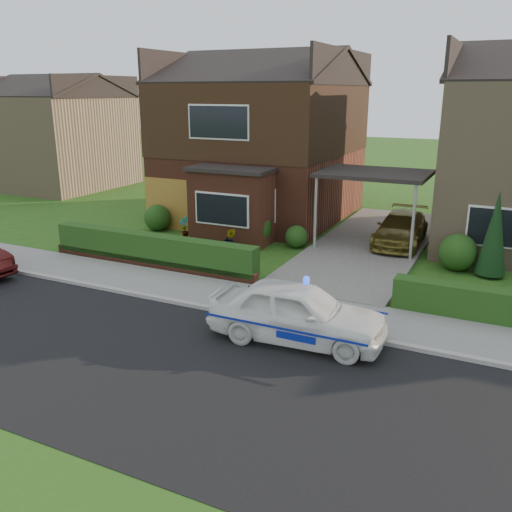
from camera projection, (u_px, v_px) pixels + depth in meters
The scene contains 21 objects.
ground at pixel (230, 384), 10.66m from camera, with size 120.00×120.00×0.00m, color #1E5216.
road at pixel (230, 384), 10.66m from camera, with size 60.00×6.00×0.02m, color black.
kerb at pixel (289, 324), 13.27m from camera, with size 60.00×0.16×0.12m, color #9E9993.
sidewalk at pixel (304, 309), 14.18m from camera, with size 60.00×2.00×0.10m, color slate.
driveway at pixel (370, 244), 20.12m from camera, with size 3.80×12.00×0.12m, color #666059.
house_left at pixel (263, 131), 23.92m from camera, with size 7.50×9.53×7.25m.
carport_link at pixel (375, 175), 19.32m from camera, with size 3.80×3.00×2.77m.
garage_door at pixel (168, 204), 22.35m from camera, with size 2.20×0.10×2.10m, color olive.
dwarf_wall at pixel (150, 263), 17.58m from camera, with size 7.70×0.25×0.36m, color brown.
hedge_left at pixel (153, 267), 17.76m from camera, with size 7.50×0.55×0.90m, color #133B12.
shrub_left_far at pixel (157, 218), 22.21m from camera, with size 1.08×1.08×1.08m, color #133B12.
shrub_left_mid at pixel (254, 227), 20.14m from camera, with size 1.32×1.32×1.32m, color #133B12.
shrub_left_near at pixel (297, 237), 19.80m from camera, with size 0.84×0.84×0.84m, color #133B12.
shrub_right_near at pixel (458, 252), 17.26m from camera, with size 1.20×1.20×1.20m, color #133B12.
conifer_a at pixel (494, 236), 16.46m from camera, with size 0.90×0.90×2.60m, color black.
neighbour_left at pixel (60, 142), 31.97m from camera, with size 6.50×7.00×5.20m, color #9B7F5F.
police_car at pixel (297, 313), 12.33m from camera, with size 3.75×4.16×1.55m.
driveway_car at pixel (401, 229), 19.85m from camera, with size 1.60×3.94×1.14m, color brown.
potted_plant_a at pixel (185, 228), 21.13m from camera, with size 0.44×0.30×0.83m, color gray.
potted_plant_b at pixel (230, 239), 19.49m from camera, with size 0.45×0.36×0.81m, color gray.
potted_plant_c at pixel (146, 245), 18.98m from camera, with size 0.41×0.41×0.74m, color gray.
Camera 1 is at (4.56, -8.29, 5.54)m, focal length 38.00 mm.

